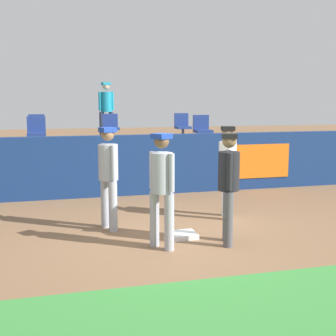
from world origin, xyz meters
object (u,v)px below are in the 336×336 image
object	(u,v)px
first_base	(184,235)
spectator_hooded	(106,107)
player_umpire	(229,181)
seat_front_left	(36,131)
seat_back_center	(111,126)
player_fielder_home	(227,165)
player_coach_visitor	(162,183)
seat_back_left	(37,127)
seat_front_right	(202,128)
seat_back_right	(182,125)
player_runner_visitor	(108,171)

from	to	relation	value
first_base	spectator_hooded	xyz separation A→B (m)	(-0.28, 7.49, 1.97)
player_umpire	seat_front_left	distance (m)	6.22
player_umpire	seat_front_left	xyz separation A→B (m)	(-2.92, 5.48, 0.45)
seat_back_center	player_umpire	bearing A→B (deg)	-83.62
player_fielder_home	player_coach_visitor	xyz separation A→B (m)	(-1.63, -1.44, 0.00)
seat_back_left	seat_front_right	distance (m)	4.78
player_fielder_home	seat_front_left	size ratio (longest dim) A/B	2.06
seat_front_left	player_fielder_home	bearing A→B (deg)	-48.56
player_coach_visitor	player_umpire	xyz separation A→B (m)	(1.04, -0.06, -0.01)
seat_back_right	seat_front_right	world-z (taller)	same
player_fielder_home	seat_back_right	size ratio (longest dim) A/B	2.06
player_fielder_home	seat_back_center	size ratio (longest dim) A/B	2.06
spectator_hooded	first_base	bearing A→B (deg)	79.88
first_base	seat_front_right	xyz separation A→B (m)	(2.04, 5.00, 1.40)
first_base	player_coach_visitor	xyz separation A→B (m)	(-0.47, -0.42, 0.96)
player_runner_visitor	seat_back_left	distance (m)	6.15
spectator_hooded	player_umpire	bearing A→B (deg)	83.81
seat_back_left	player_coach_visitor	bearing A→B (deg)	-75.14
player_fielder_home	player_umpire	bearing A→B (deg)	-8.84
seat_back_left	player_umpire	bearing A→B (deg)	-67.89
player_coach_visitor	seat_back_right	size ratio (longest dim) A/B	2.06
seat_back_left	seat_back_center	world-z (taller)	same
player_fielder_home	player_runner_visitor	world-z (taller)	player_runner_visitor
player_coach_visitor	seat_back_left	bearing A→B (deg)	163.24
seat_front_left	seat_front_right	bearing A→B (deg)	-0.00
player_umpire	seat_back_center	world-z (taller)	seat_back_center
player_coach_visitor	player_umpire	world-z (taller)	player_coach_visitor
seat_back_left	spectator_hooded	distance (m)	2.29
first_base	seat_back_left	distance (m)	7.34
player_runner_visitor	seat_front_left	size ratio (longest dim) A/B	2.10
player_umpire	seat_back_center	distance (m)	7.34
player_coach_visitor	player_umpire	distance (m)	1.04
seat_front_right	spectator_hooded	size ratio (longest dim) A/B	0.47
player_fielder_home	seat_back_left	bearing A→B (deg)	-135.66
player_fielder_home	seat_front_right	bearing A→B (deg)	-179.59
player_fielder_home	spectator_hooded	world-z (taller)	spectator_hooded
player_runner_visitor	player_coach_visitor	size ratio (longest dim) A/B	1.02
player_runner_visitor	seat_back_left	xyz separation A→B (m)	(-1.28, 6.00, 0.42)
player_fielder_home	seat_front_right	size ratio (longest dim) A/B	2.06
player_runner_visitor	player_coach_visitor	world-z (taller)	player_runner_visitor
seat_back_center	seat_front_left	size ratio (longest dim) A/B	1.00
player_fielder_home	player_runner_visitor	size ratio (longest dim) A/B	0.98
player_fielder_home	seat_front_left	bearing A→B (deg)	-125.76
player_fielder_home	spectator_hooded	size ratio (longest dim) A/B	0.97
seat_front_right	spectator_hooded	bearing A→B (deg)	133.00
first_base	seat_back_right	xyz separation A→B (m)	(2.00, 6.80, 1.40)
player_runner_visitor	player_umpire	world-z (taller)	player_runner_visitor
first_base	seat_front_left	world-z (taller)	seat_front_left
first_base	player_coach_visitor	distance (m)	1.15
player_runner_visitor	seat_back_left	bearing A→B (deg)	174.02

